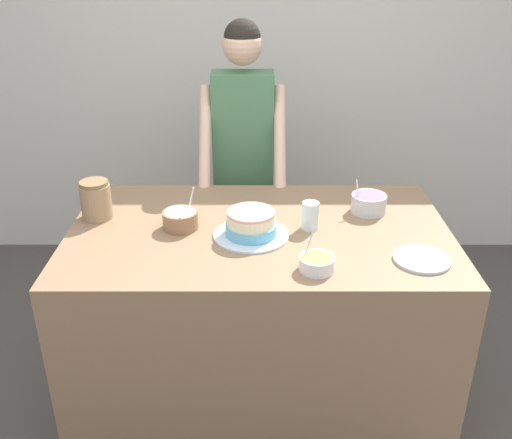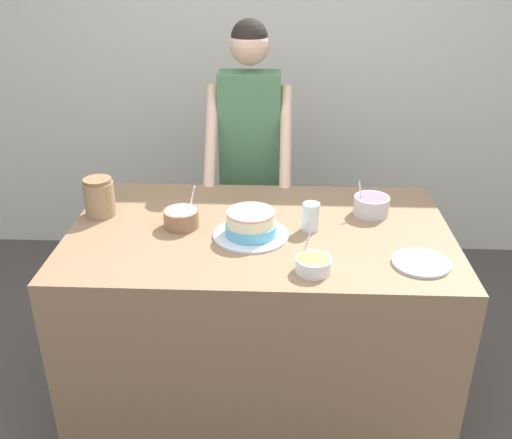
{
  "view_description": "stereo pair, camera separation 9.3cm",
  "coord_description": "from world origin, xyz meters",
  "px_view_note": "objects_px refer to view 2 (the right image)",
  "views": [
    {
      "loc": [
        -0.01,
        -1.69,
        2.02
      ],
      "look_at": [
        -0.01,
        0.44,
        0.99
      ],
      "focal_mm": 40.0,
      "sensor_mm": 36.0,
      "label": 1
    },
    {
      "loc": [
        0.08,
        -1.68,
        2.02
      ],
      "look_at": [
        -0.01,
        0.44,
        0.99
      ],
      "focal_mm": 40.0,
      "sensor_mm": 36.0,
      "label": 2
    }
  ],
  "objects_px": {
    "person_baker": "(250,141)",
    "stoneware_jar": "(99,197)",
    "frosting_bowl_white": "(181,217)",
    "frosting_bowl_purple": "(371,205)",
    "ceramic_plate": "(421,263)",
    "cake": "(251,225)",
    "frosting_bowl_yellow": "(314,264)",
    "drinking_glass": "(311,217)"
  },
  "relations": [
    {
      "from": "frosting_bowl_yellow",
      "to": "frosting_bowl_white",
      "type": "bearing_deg",
      "value": 147.36
    },
    {
      "from": "frosting_bowl_purple",
      "to": "frosting_bowl_yellow",
      "type": "height_order",
      "value": "frosting_bowl_purple"
    },
    {
      "from": "frosting_bowl_white",
      "to": "stoneware_jar",
      "type": "relative_size",
      "value": 1.06
    },
    {
      "from": "frosting_bowl_yellow",
      "to": "cake",
      "type": "bearing_deg",
      "value": 131.96
    },
    {
      "from": "ceramic_plate",
      "to": "frosting_bowl_white",
      "type": "bearing_deg",
      "value": 163.66
    },
    {
      "from": "stoneware_jar",
      "to": "frosting_bowl_purple",
      "type": "bearing_deg",
      "value": 2.72
    },
    {
      "from": "person_baker",
      "to": "frosting_bowl_purple",
      "type": "xyz_separation_m",
      "value": [
        0.58,
        -0.61,
        -0.09
      ]
    },
    {
      "from": "frosting_bowl_white",
      "to": "frosting_bowl_purple",
      "type": "relative_size",
      "value": 1.16
    },
    {
      "from": "person_baker",
      "to": "frosting_bowl_yellow",
      "type": "relative_size",
      "value": 11.16
    },
    {
      "from": "frosting_bowl_purple",
      "to": "person_baker",
      "type": "bearing_deg",
      "value": 133.57
    },
    {
      "from": "drinking_glass",
      "to": "stoneware_jar",
      "type": "distance_m",
      "value": 0.94
    },
    {
      "from": "frosting_bowl_purple",
      "to": "frosting_bowl_yellow",
      "type": "xyz_separation_m",
      "value": [
        -0.28,
        -0.51,
        -0.01
      ]
    },
    {
      "from": "frosting_bowl_yellow",
      "to": "frosting_bowl_purple",
      "type": "bearing_deg",
      "value": 61.09
    },
    {
      "from": "drinking_glass",
      "to": "stoneware_jar",
      "type": "relative_size",
      "value": 0.7
    },
    {
      "from": "frosting_bowl_purple",
      "to": "stoneware_jar",
      "type": "relative_size",
      "value": 0.91
    },
    {
      "from": "frosting_bowl_yellow",
      "to": "drinking_glass",
      "type": "height_order",
      "value": "frosting_bowl_yellow"
    },
    {
      "from": "frosting_bowl_purple",
      "to": "cake",
      "type": "bearing_deg",
      "value": -155.89
    },
    {
      "from": "frosting_bowl_yellow",
      "to": "stoneware_jar",
      "type": "height_order",
      "value": "stoneware_jar"
    },
    {
      "from": "person_baker",
      "to": "cake",
      "type": "bearing_deg",
      "value": -86.68
    },
    {
      "from": "frosting_bowl_yellow",
      "to": "stoneware_jar",
      "type": "relative_size",
      "value": 0.87
    },
    {
      "from": "drinking_glass",
      "to": "stoneware_jar",
      "type": "bearing_deg",
      "value": 173.37
    },
    {
      "from": "frosting_bowl_purple",
      "to": "frosting_bowl_yellow",
      "type": "relative_size",
      "value": 1.04
    },
    {
      "from": "stoneware_jar",
      "to": "frosting_bowl_yellow",
      "type": "bearing_deg",
      "value": -25.98
    },
    {
      "from": "cake",
      "to": "ceramic_plate",
      "type": "distance_m",
      "value": 0.69
    },
    {
      "from": "person_baker",
      "to": "frosting_bowl_purple",
      "type": "height_order",
      "value": "person_baker"
    },
    {
      "from": "frosting_bowl_yellow",
      "to": "drinking_glass",
      "type": "bearing_deg",
      "value": 89.4
    },
    {
      "from": "frosting_bowl_purple",
      "to": "ceramic_plate",
      "type": "xyz_separation_m",
      "value": [
        0.13,
        -0.44,
        -0.04
      ]
    },
    {
      "from": "frosting_bowl_white",
      "to": "stoneware_jar",
      "type": "height_order",
      "value": "frosting_bowl_white"
    },
    {
      "from": "stoneware_jar",
      "to": "cake",
      "type": "bearing_deg",
      "value": -14.68
    },
    {
      "from": "stoneware_jar",
      "to": "drinking_glass",
      "type": "bearing_deg",
      "value": -6.63
    },
    {
      "from": "cake",
      "to": "person_baker",
      "type": "bearing_deg",
      "value": 93.32
    },
    {
      "from": "frosting_bowl_white",
      "to": "frosting_bowl_yellow",
      "type": "distance_m",
      "value": 0.65
    },
    {
      "from": "frosting_bowl_purple",
      "to": "stoneware_jar",
      "type": "distance_m",
      "value": 1.21
    },
    {
      "from": "person_baker",
      "to": "frosting_bowl_white",
      "type": "relative_size",
      "value": 9.2
    },
    {
      "from": "ceramic_plate",
      "to": "stoneware_jar",
      "type": "relative_size",
      "value": 1.27
    },
    {
      "from": "frosting_bowl_purple",
      "to": "stoneware_jar",
      "type": "bearing_deg",
      "value": -177.28
    },
    {
      "from": "person_baker",
      "to": "stoneware_jar",
      "type": "distance_m",
      "value": 0.92
    },
    {
      "from": "cake",
      "to": "ceramic_plate",
      "type": "height_order",
      "value": "cake"
    },
    {
      "from": "frosting_bowl_white",
      "to": "stoneware_jar",
      "type": "bearing_deg",
      "value": 165.06
    },
    {
      "from": "stoneware_jar",
      "to": "frosting_bowl_white",
      "type": "bearing_deg",
      "value": -14.94
    },
    {
      "from": "person_baker",
      "to": "ceramic_plate",
      "type": "distance_m",
      "value": 1.27
    },
    {
      "from": "cake",
      "to": "frosting_bowl_yellow",
      "type": "height_order",
      "value": "frosting_bowl_yellow"
    }
  ]
}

